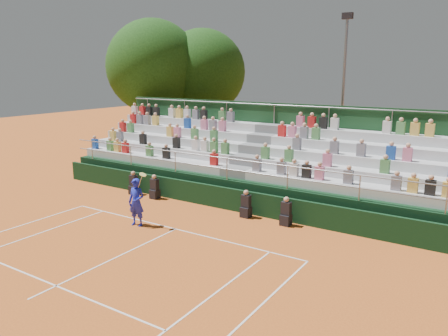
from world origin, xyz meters
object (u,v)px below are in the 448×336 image
Objects in this scene: floodlight_mast at (344,84)px; tennis_player at (136,202)px; tree_west at (153,67)px; tree_east at (203,72)px.

tennis_player is at bearing -106.18° from floodlight_mast.
tree_west reaches higher than tree_east.
tree_west is 13.59m from floodlight_mast.
tree_east is at bearing 116.01° from tennis_player.
floodlight_mast reaches higher than tree_east.
tree_west is at bearing 128.54° from tennis_player.
tennis_player is 16.40m from tree_west.
tennis_player is 17.15m from tree_east.
tree_east is 11.17m from floodlight_mast.
tree_east reaches higher than tennis_player.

